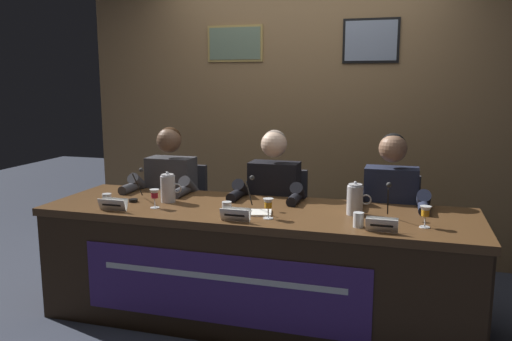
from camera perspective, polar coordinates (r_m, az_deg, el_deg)
The scene contains 24 objects.
ground_plane at distance 3.60m, azimuth 0.00°, elevation -15.93°, with size 12.00×12.00×0.00m, color #383D4C.
wall_back_panelled at distance 4.63m, azimuth 5.01°, elevation 6.59°, with size 3.99×0.14×2.60m.
conference_table at distance 3.31m, azimuth -0.58°, elevation -8.76°, with size 2.79×0.83×0.75m.
chair_left at distance 4.25m, azimuth -8.55°, elevation -5.70°, with size 0.44×0.45×0.89m.
panelist_left at distance 4.01m, azimuth -9.84°, elevation -2.62°, with size 0.51×0.48×1.22m.
nameplate_left at distance 3.40m, azimuth -15.58°, elevation -3.65°, with size 0.19×0.06×0.08m.
juice_glass_left at distance 3.40m, azimuth -11.19°, elevation -2.69°, with size 0.06×0.06×0.12m.
water_cup_left at distance 3.53m, azimuth -16.20°, elevation -3.23°, with size 0.06×0.06×0.08m.
microphone_left at distance 3.64m, azimuth -13.17°, elevation -2.12°, with size 0.06×0.17×0.22m.
chair_center at distance 3.98m, azimuth 2.44°, elevation -6.68°, with size 0.44×0.45×0.89m.
panelist_center at distance 3.73m, azimuth 1.73°, elevation -3.44°, with size 0.51×0.48×1.22m.
nameplate_center at distance 3.04m, azimuth -2.30°, elevation -4.91°, with size 0.18×0.06×0.08m.
juice_glass_center at distance 3.08m, azimuth 1.37°, elevation -3.81°, with size 0.06×0.06×0.12m.
water_cup_center at distance 3.17m, azimuth -3.25°, elevation -4.31°, with size 0.06×0.06×0.08m.
microphone_center at distance 3.26m, azimuth -0.86°, elevation -3.24°, with size 0.06×0.17×0.22m.
chair_right at distance 3.88m, azimuth 14.55°, elevation -7.46°, with size 0.44×0.45×0.89m.
panelist_right at distance 3.61m, azimuth 14.63°, elevation -4.20°, with size 0.51×0.48×1.22m.
nameplate_right at distance 2.91m, azimuth 13.78°, elevation -5.88°, with size 0.17×0.06×0.08m.
juice_glass_right at distance 3.05m, azimuth 18.28°, elevation -4.46°, with size 0.06×0.06×0.12m.
water_cup_right at distance 2.97m, azimuth 11.29°, elevation -5.47°, with size 0.06×0.06×0.08m.
microphone_right at distance 3.14m, azimuth 14.38°, elevation -4.09°, with size 0.06×0.17×0.22m.
water_pitcher_left_side at distance 3.55m, azimuth -9.73°, elevation -1.95°, with size 0.15×0.10×0.21m.
water_pitcher_right_side at distance 3.23m, azimuth 10.94°, elevation -3.18°, with size 0.15×0.10×0.21m.
document_stack_center at distance 3.21m, azimuth -0.17°, elevation -4.70°, with size 0.24×0.20×0.01m.
Camera 1 is at (0.92, -3.11, 1.57)m, focal length 36.06 mm.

